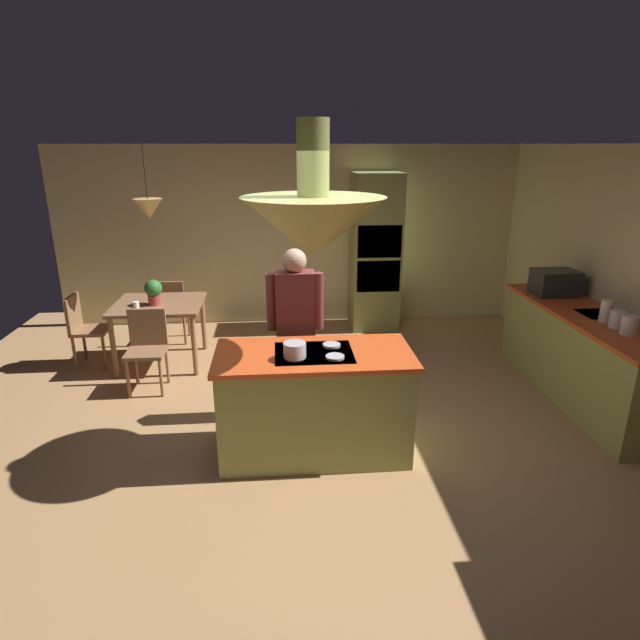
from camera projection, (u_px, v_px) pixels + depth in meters
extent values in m
plane|color=#AD7F51|center=(313.00, 438.00, 4.77)|extent=(8.16, 8.16, 0.00)
cube|color=beige|center=(296.00, 236.00, 7.62)|extent=(6.80, 0.10, 2.55)
cube|color=#8C934C|center=(314.00, 405.00, 4.44)|extent=(1.57, 0.73, 0.88)
cube|color=#D14C1E|center=(314.00, 355.00, 4.29)|extent=(1.63, 0.79, 0.04)
cube|color=black|center=(314.00, 353.00, 4.28)|extent=(0.64, 0.52, 0.01)
cylinder|color=#B2B2B7|center=(295.00, 358.00, 4.14)|extent=(0.15, 0.15, 0.02)
cylinder|color=#B2B2B7|center=(335.00, 357.00, 4.17)|extent=(0.15, 0.15, 0.02)
cylinder|color=#B2B2B7|center=(294.00, 346.00, 4.39)|extent=(0.15, 0.15, 0.02)
cylinder|color=#B2B2B7|center=(332.00, 345.00, 4.42)|extent=(0.15, 0.15, 0.02)
cube|color=#8C934C|center=(582.00, 358.00, 5.41)|extent=(0.62, 2.42, 0.88)
cube|color=#D14C1E|center=(589.00, 316.00, 5.27)|extent=(0.66, 2.46, 0.04)
cube|color=#B2B2B7|center=(603.00, 321.00, 5.30)|extent=(0.48, 0.36, 0.16)
cube|color=#8C934C|center=(375.00, 252.00, 7.38)|extent=(0.66, 0.62, 2.19)
cube|color=black|center=(380.00, 241.00, 7.04)|extent=(0.60, 0.04, 0.44)
cube|color=black|center=(378.00, 276.00, 7.20)|extent=(0.60, 0.04, 0.44)
cube|color=#8C6040|center=(158.00, 305.00, 6.19)|extent=(1.02, 0.93, 0.04)
cylinder|color=#8C6040|center=(113.00, 348.00, 5.90)|extent=(0.06, 0.06, 0.72)
cylinder|color=#8C6040|center=(194.00, 346.00, 5.97)|extent=(0.06, 0.06, 0.72)
cylinder|color=#8C6040|center=(132.00, 325.00, 6.66)|extent=(0.06, 0.06, 0.72)
cylinder|color=#8C6040|center=(203.00, 323.00, 6.73)|extent=(0.06, 0.06, 0.72)
cylinder|color=tan|center=(287.00, 377.00, 5.06)|extent=(0.14, 0.14, 0.82)
cylinder|color=tan|center=(305.00, 376.00, 5.07)|extent=(0.14, 0.14, 0.82)
cube|color=brown|center=(295.00, 305.00, 4.84)|extent=(0.36, 0.22, 0.63)
cylinder|color=brown|center=(271.00, 302.00, 4.81)|extent=(0.09, 0.09, 0.54)
cylinder|color=brown|center=(319.00, 301.00, 4.84)|extent=(0.09, 0.09, 0.54)
sphere|color=tan|center=(294.00, 261.00, 4.71)|extent=(0.22, 0.22, 0.22)
cone|color=#8C934C|center=(313.00, 227.00, 3.96)|extent=(1.10, 1.10, 0.45)
cylinder|color=#8C934C|center=(313.00, 158.00, 3.80)|extent=(0.24, 0.24, 0.55)
cone|color=#E0B266|center=(148.00, 209.00, 5.84)|extent=(0.32, 0.32, 0.22)
cylinder|color=black|center=(145.00, 171.00, 5.71)|extent=(0.01, 0.01, 0.60)
cube|color=#8C6040|center=(146.00, 352.00, 5.56)|extent=(0.40, 0.40, 0.04)
cube|color=#8C6040|center=(148.00, 327.00, 5.66)|extent=(0.40, 0.04, 0.42)
cylinder|color=#8C6040|center=(128.00, 379.00, 5.46)|extent=(0.04, 0.04, 0.43)
cylinder|color=#8C6040|center=(161.00, 378.00, 5.49)|extent=(0.04, 0.04, 0.43)
cylinder|color=#8C6040|center=(136.00, 366.00, 5.78)|extent=(0.04, 0.04, 0.43)
cylinder|color=#8C6040|center=(167.00, 365.00, 5.81)|extent=(0.04, 0.04, 0.43)
cube|color=#8C6040|center=(173.00, 309.00, 7.01)|extent=(0.40, 0.40, 0.04)
cube|color=#8C6040|center=(168.00, 297.00, 6.77)|extent=(0.40, 0.04, 0.42)
cylinder|color=#8C6040|center=(189.00, 321.00, 7.26)|extent=(0.04, 0.04, 0.43)
cylinder|color=#8C6040|center=(164.00, 322.00, 7.23)|extent=(0.04, 0.04, 0.43)
cylinder|color=#8C6040|center=(185.00, 329.00, 6.94)|extent=(0.04, 0.04, 0.43)
cylinder|color=#8C6040|center=(159.00, 330.00, 6.91)|extent=(0.04, 0.04, 0.43)
cube|color=#8C6040|center=(92.00, 330.00, 6.23)|extent=(0.40, 0.40, 0.04)
cube|color=#8C6040|center=(73.00, 313.00, 6.14)|extent=(0.04, 0.40, 0.42)
cylinder|color=#8C6040|center=(104.00, 353.00, 6.15)|extent=(0.04, 0.04, 0.43)
cylinder|color=#8C6040|center=(113.00, 342.00, 6.47)|extent=(0.04, 0.04, 0.43)
cylinder|color=#8C6040|center=(74.00, 354.00, 6.12)|extent=(0.04, 0.04, 0.43)
cylinder|color=#8C6040|center=(84.00, 343.00, 6.45)|extent=(0.04, 0.04, 0.43)
cylinder|color=#99382D|center=(154.00, 300.00, 6.10)|extent=(0.14, 0.14, 0.12)
sphere|color=#2D722D|center=(153.00, 288.00, 6.05)|extent=(0.20, 0.20, 0.20)
cylinder|color=white|center=(136.00, 305.00, 5.94)|extent=(0.07, 0.07, 0.09)
cylinder|color=silver|center=(630.00, 325.00, 4.66)|extent=(0.14, 0.14, 0.17)
cylinder|color=silver|center=(617.00, 319.00, 4.83)|extent=(0.13, 0.13, 0.17)
cylinder|color=silver|center=(606.00, 311.00, 4.99)|extent=(0.11, 0.11, 0.22)
cube|color=#232326|center=(555.00, 282.00, 5.90)|extent=(0.46, 0.36, 0.28)
cylinder|color=#B2B2B7|center=(295.00, 350.00, 4.12)|extent=(0.18, 0.18, 0.12)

